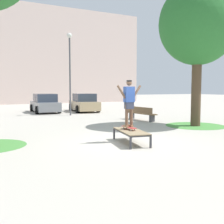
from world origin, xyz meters
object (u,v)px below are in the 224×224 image
at_px(park_bench, 141,113).
at_px(skater, 129,100).
at_px(skateboard, 129,127).
at_px(tree_near_right, 198,25).
at_px(skate_box, 131,132).
at_px(car_grey, 45,104).
at_px(light_post, 70,62).
at_px(car_tan, 84,103).

bearing_deg(park_bench, skater, -126.30).
relative_size(skateboard, tree_near_right, 0.11).
bearing_deg(skater, park_bench, 53.70).
height_order(skate_box, park_bench, park_bench).
xyz_separation_m(skate_box, skater, (0.04, 0.21, 1.12)).
bearing_deg(car_grey, skater, -90.35).
relative_size(skateboard, light_post, 0.14).
bearing_deg(park_bench, skateboard, -126.30).
height_order(skateboard, car_grey, car_grey).
bearing_deg(car_tan, tree_near_right, -79.30).
relative_size(tree_near_right, light_post, 1.25).
relative_size(tree_near_right, car_grey, 1.71).
distance_m(skater, light_post, 10.68).
bearing_deg(skate_box, park_bench, 54.46).
bearing_deg(tree_near_right, light_post, 116.60).
bearing_deg(light_post, park_bench, -59.82).
bearing_deg(tree_near_right, skater, -157.63).
relative_size(skateboard, park_bench, 0.33).
bearing_deg(park_bench, car_tan, 96.01).
xyz_separation_m(skater, car_tan, (3.22, 13.01, -0.84)).
relative_size(skateboard, car_tan, 0.18).
bearing_deg(car_grey, skate_box, -90.50).
relative_size(skate_box, car_grey, 0.47).
distance_m(car_grey, park_bench, 9.03).
xyz_separation_m(tree_near_right, light_post, (-4.10, 8.19, -1.33)).
xyz_separation_m(car_grey, light_post, (1.09, -3.22, 3.13)).
bearing_deg(tree_near_right, park_bench, 110.84).
bearing_deg(car_grey, car_tan, -10.38).
bearing_deg(park_bench, tree_near_right, -69.16).
relative_size(car_grey, car_tan, 0.98).
distance_m(skateboard, skater, 0.99).
height_order(skateboard, light_post, light_post).
bearing_deg(car_tan, light_post, -127.76).
bearing_deg(car_grey, park_bench, -64.15).
relative_size(skate_box, tree_near_right, 0.28).
relative_size(skate_box, skater, 1.18).
height_order(skater, park_bench, skater).
height_order(skate_box, skater, skater).
xyz_separation_m(skater, park_bench, (4.02, 5.47, -1.08)).
relative_size(car_grey, light_post, 0.73).
xyz_separation_m(park_bench, light_post, (-2.85, 4.90, 3.38)).
distance_m(skateboard, light_post, 10.93).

